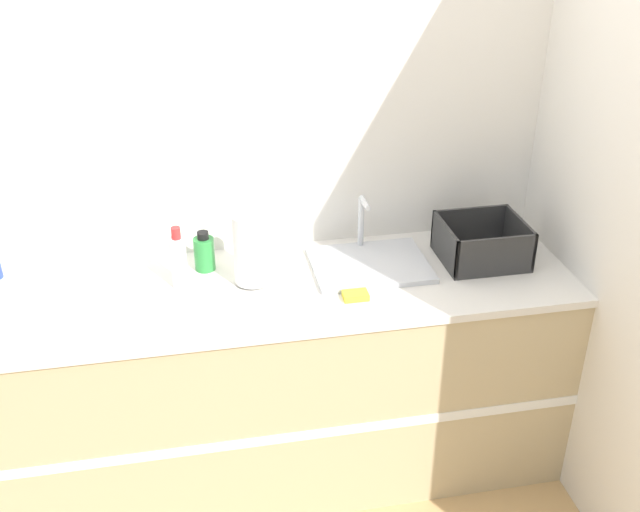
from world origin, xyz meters
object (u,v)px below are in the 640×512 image
Objects in this scene: sink at (369,262)px; bottle_white_spray at (179,261)px; paper_towel_roll at (252,249)px; bottle_green at (204,253)px; bottle_clear at (1,302)px; dish_rack at (481,246)px.

bottle_white_spray is at bearing -178.79° from sink.
paper_towel_roll is 0.23m from bottle_green.
bottle_clear reaches higher than sink.
bottle_clear is (-0.84, -0.16, -0.03)m from paper_towel_roll.
dish_rack is (0.44, -0.03, 0.04)m from sink.
sink is 1.79× the size of bottle_clear.
paper_towel_roll reaches higher than bottle_clear.
bottle_clear is 0.73m from bottle_green.
paper_towel_roll is at bearing -5.08° from bottle_white_spray.
bottle_green is (-0.17, 0.14, -0.07)m from paper_towel_roll.
bottle_clear is (-1.73, -0.17, 0.05)m from dish_rack.
bottle_green is at bearing 170.89° from sink.
sink is 0.72m from bottle_white_spray.
bottle_white_spray reaches higher than bottle_green.
sink is at bearing 8.61° from bottle_clear.
bottle_clear is (-1.29, -0.20, 0.09)m from sink.
sink is 1.84× the size of bottle_white_spray.
paper_towel_roll is 1.76× the size of bottle_green.
bottle_green is at bearing 23.70° from bottle_clear.
sink is at bearing 176.19° from dish_rack.
paper_towel_roll is 0.88× the size of dish_rack.
bottle_green is at bearing 140.54° from paper_towel_roll.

